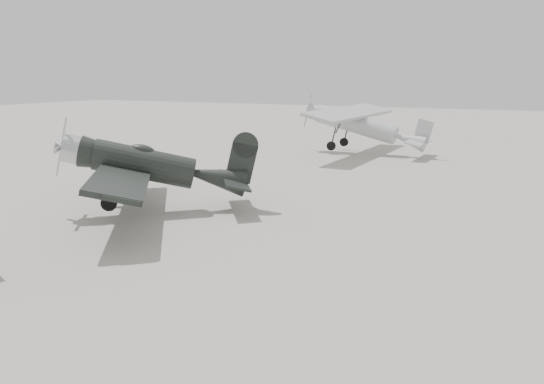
% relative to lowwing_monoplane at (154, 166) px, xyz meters
% --- Properties ---
extents(ground, '(160.00, 160.00, 0.00)m').
position_rel_lowwing_monoplane_xyz_m(ground, '(4.86, -4.28, -1.84)').
color(ground, '#A4A291').
rests_on(ground, ground).
extents(lowwing_monoplane, '(8.80, 9.74, 3.47)m').
position_rel_lowwing_monoplane_xyz_m(lowwing_monoplane, '(0.00, 0.00, 0.00)').
color(lowwing_monoplane, black).
rests_on(lowwing_monoplane, ground).
extents(highwing_monoplane, '(8.98, 12.63, 3.59)m').
position_rel_lowwing_monoplane_xyz_m(highwing_monoplane, '(2.71, 19.44, 0.41)').
color(highwing_monoplane, '#A7A9AC').
rests_on(highwing_monoplane, ground).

